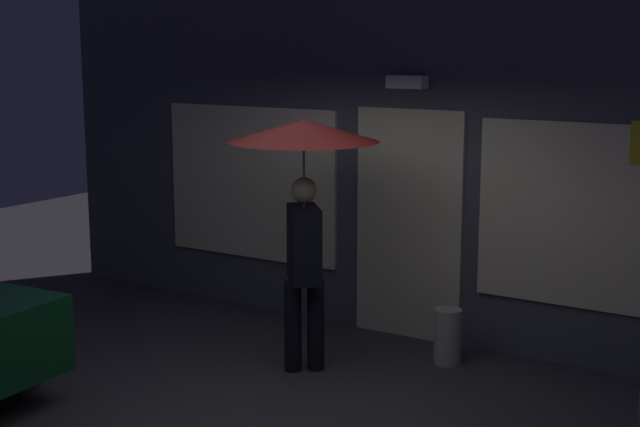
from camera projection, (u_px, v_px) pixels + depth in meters
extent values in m
plane|color=#38353A|center=(278.00, 410.00, 7.18)|extent=(18.00, 18.00, 0.00)
cube|color=#4C4C56|center=(418.00, 125.00, 8.75)|extent=(8.63, 0.30, 4.08)
cube|color=beige|center=(408.00, 225.00, 8.79)|extent=(1.10, 0.04, 2.20)
cube|color=beige|center=(251.00, 183.00, 9.72)|extent=(2.10, 0.04, 1.60)
cube|color=beige|center=(597.00, 218.00, 7.81)|extent=(2.10, 0.04, 1.60)
cube|color=white|center=(407.00, 82.00, 8.47)|extent=(0.36, 0.16, 0.12)
cylinder|color=black|center=(316.00, 325.00, 8.01)|extent=(0.15, 0.15, 0.80)
cylinder|color=black|center=(293.00, 326.00, 7.98)|extent=(0.15, 0.15, 0.80)
cube|color=black|center=(304.00, 244.00, 7.86)|extent=(0.49, 0.50, 0.65)
cube|color=silver|center=(300.00, 241.00, 7.98)|extent=(0.11, 0.12, 0.52)
cube|color=#721966|center=(300.00, 243.00, 7.99)|extent=(0.05, 0.05, 0.41)
sphere|color=tan|center=(304.00, 190.00, 7.77)|extent=(0.22, 0.22, 0.22)
cylinder|color=slate|center=(304.00, 181.00, 7.76)|extent=(0.02, 0.02, 1.02)
cone|color=#4C0C0C|center=(304.00, 131.00, 7.68)|extent=(1.27, 1.27, 0.18)
cylinder|color=black|center=(13.00, 348.00, 7.65)|extent=(0.65, 0.26, 0.64)
cylinder|color=#B2A899|center=(448.00, 336.00, 8.17)|extent=(0.24, 0.24, 0.50)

